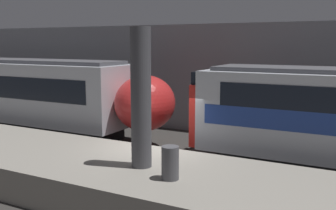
{
  "coord_description": "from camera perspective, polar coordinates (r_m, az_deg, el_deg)",
  "views": [
    {
      "loc": [
        6.37,
        -11.03,
        4.36
      ],
      "look_at": [
        -0.06,
        1.01,
        2.21
      ],
      "focal_mm": 42.0,
      "sensor_mm": 36.0,
      "label": 1
    }
  ],
  "objects": [
    {
      "name": "ground_plane",
      "position": [
        13.46,
        -1.82,
        -9.93
      ],
      "size": [
        120.0,
        120.0,
        0.0
      ],
      "primitive_type": "plane",
      "color": "#33302D"
    },
    {
      "name": "station_rear_barrier",
      "position": [
        18.85,
        8.25,
        3.64
      ],
      "size": [
        50.0,
        0.15,
        5.28
      ],
      "color": "gray",
      "rests_on": "ground"
    },
    {
      "name": "support_pillar_near",
      "position": [
        10.66,
        -3.94,
        0.97
      ],
      "size": [
        0.56,
        0.56,
        3.82
      ],
      "color": "#47474C",
      "rests_on": "platform"
    },
    {
      "name": "platform",
      "position": [
        11.68,
        -6.91,
        -10.48
      ],
      "size": [
        40.0,
        4.08,
        0.97
      ],
      "color": "gray",
      "rests_on": "ground"
    },
    {
      "name": "trash_bin",
      "position": [
        9.93,
        0.32,
        -8.4
      ],
      "size": [
        0.44,
        0.44,
        0.85
      ],
      "color": "#4C4C51",
      "rests_on": "platform"
    }
  ]
}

